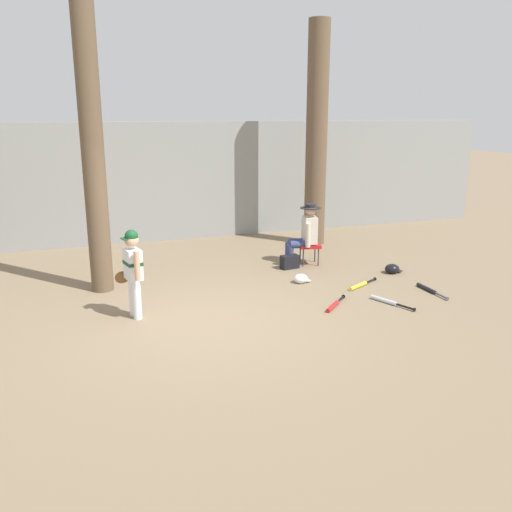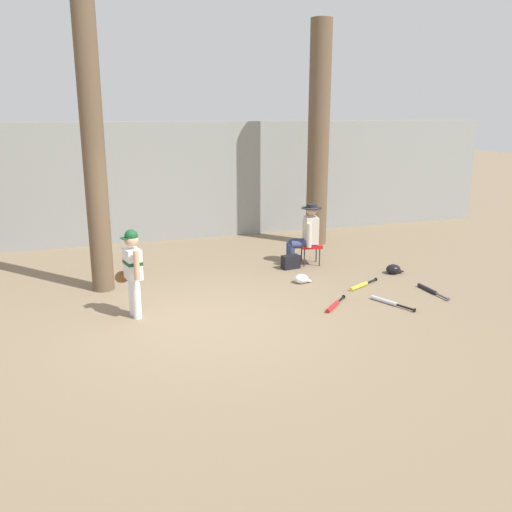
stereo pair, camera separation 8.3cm
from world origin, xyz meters
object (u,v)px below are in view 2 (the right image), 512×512
bat_red_barrel (334,305)px  bat_yellow_trainer (361,285)px  batting_helmet_white (302,279)px  young_ballplayer (132,267)px  batting_helmet_black (393,269)px  tree_behind_spectator (318,148)px  handbag_beside_stool (291,262)px  bat_black_composite (429,290)px  folding_stool (311,246)px  bat_aluminum_silver (388,302)px  seated_spectator (306,233)px  tree_near_player (94,152)px

bat_red_barrel → bat_yellow_trainer: bearing=39.9°
batting_helmet_white → bat_red_barrel: bearing=-91.5°
young_ballplayer → batting_helmet_black: bearing=7.7°
tree_behind_spectator → handbag_beside_stool: 3.00m
tree_behind_spectator → bat_black_composite: tree_behind_spectator is taller
handbag_beside_stool → young_ballplayer: bearing=-153.2°
folding_stool → bat_black_composite: (1.16, -2.23, -0.33)m
young_ballplayer → batting_helmet_white: size_ratio=4.37×
bat_aluminum_silver → bat_yellow_trainer: size_ratio=1.04×
seated_spectator → handbag_beside_stool: seated_spectator is taller
seated_spectator → bat_black_composite: (1.26, -2.25, -0.61)m
bat_aluminum_silver → batting_helmet_white: 1.66m
bat_black_composite → batting_helmet_black: 1.13m
folding_stool → batting_helmet_black: folding_stool is taller
handbag_beside_stool → bat_red_barrel: 2.23m
young_ballplayer → bat_yellow_trainer: (3.83, 0.12, -0.71)m
seated_spectator → bat_red_barrel: 2.54m
seated_spectator → batting_helmet_white: size_ratio=4.03×
bat_red_barrel → bat_yellow_trainer: size_ratio=0.80×
bat_yellow_trainer → bat_black_composite: bearing=-32.0°
folding_stool → handbag_beside_stool: size_ratio=1.41×
folding_stool → bat_yellow_trainer: 1.67m
bat_aluminum_silver → tree_behind_spectator: bearing=80.4°
bat_red_barrel → tree_near_player: bearing=147.6°
bat_red_barrel → tree_behind_spectator: bearing=68.6°
folding_stool → bat_aluminum_silver: (0.18, -2.50, -0.33)m
folding_stool → bat_aluminum_silver: folding_stool is taller
bat_black_composite → batting_helmet_white: (-1.82, 1.16, 0.04)m
handbag_beside_stool → batting_helmet_white: (-0.17, -0.91, -0.06)m
bat_black_composite → batting_helmet_black: bearing=88.3°
bat_aluminum_silver → bat_red_barrel: bearing=171.9°
young_ballplayer → bat_black_composite: (4.78, -0.48, -0.71)m
tree_near_player → bat_red_barrel: bearing=-32.4°
tree_near_player → young_ballplayer: bearing=-76.7°
bat_yellow_trainer → handbag_beside_stool: bearing=115.0°
bat_black_composite → tree_near_player: bearing=159.4°
seated_spectator → batting_helmet_white: (-0.56, -1.09, -0.57)m
bat_yellow_trainer → seated_spectator: bearing=100.3°
tree_behind_spectator → batting_helmet_black: 3.42m
tree_behind_spectator → seated_spectator: tree_behind_spectator is taller
tree_behind_spectator → handbag_beside_stool: (-1.36, -1.76, -2.01)m
tree_near_player → bat_yellow_trainer: (4.17, -1.33, -2.27)m
handbag_beside_stool → tree_near_player: bearing=-177.7°
folding_stool → young_ballplayer: bearing=-154.3°
seated_spectator → bat_red_barrel: size_ratio=2.03×
bat_red_barrel → bat_yellow_trainer: same height
seated_spectator → batting_helmet_black: seated_spectator is taller
young_ballplayer → bat_black_composite: bearing=-5.8°
folding_stool → batting_helmet_white: (-0.66, -1.06, -0.29)m
handbag_beside_stool → bat_black_composite: handbag_beside_stool is taller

